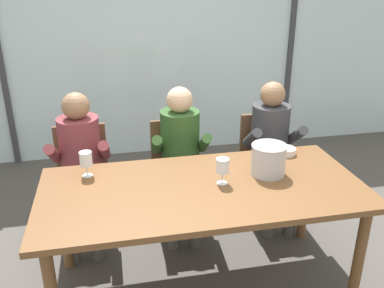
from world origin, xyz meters
name	(u,v)px	position (x,y,z in m)	size (l,w,h in m)	color
ground	(178,209)	(0.00, 1.00, 0.00)	(14.00, 14.00, 0.00)	#4C4742
window_glass_panel	(154,43)	(0.00, 2.43, 1.30)	(7.27, 0.03, 2.60)	silver
window_mullion_right	(291,39)	(1.64, 2.41, 1.30)	(0.06, 0.06, 2.60)	#38383D
hillside_vineyard	(129,27)	(0.00, 6.90, 0.96)	(13.27, 2.40, 1.91)	#568942
dining_table	(203,197)	(0.00, 0.00, 0.70)	(2.07, 0.96, 0.78)	brown
chair_near_curtain	(83,171)	(-0.81, 0.90, 0.52)	(0.45, 0.45, 0.89)	brown
chair_left_of_center	(177,164)	(-0.02, 0.88, 0.52)	(0.44, 0.44, 0.89)	brown
chair_center	(265,157)	(0.78, 0.87, 0.52)	(0.45, 0.45, 0.89)	brown
person_maroon_top	(81,160)	(-0.80, 0.75, 0.70)	(0.47, 0.62, 1.21)	brown
person_olive_shirt	(180,151)	(-0.01, 0.75, 0.70)	(0.49, 0.63, 1.21)	#2D5123
person_charcoal_jacket	(272,144)	(0.78, 0.75, 0.70)	(0.48, 0.63, 1.21)	#38383D
ice_bucket_primary	(269,159)	(0.47, 0.08, 0.89)	(0.24, 0.24, 0.21)	#B7B7BC
tasting_bowl	(286,151)	(0.72, 0.37, 0.80)	(0.15, 0.15, 0.05)	silver
wine_glass_by_left_taster	(222,167)	(0.13, 0.02, 0.89)	(0.08, 0.08, 0.17)	silver
wine_glass_near_bucket	(86,160)	(-0.73, 0.30, 0.89)	(0.08, 0.08, 0.17)	silver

